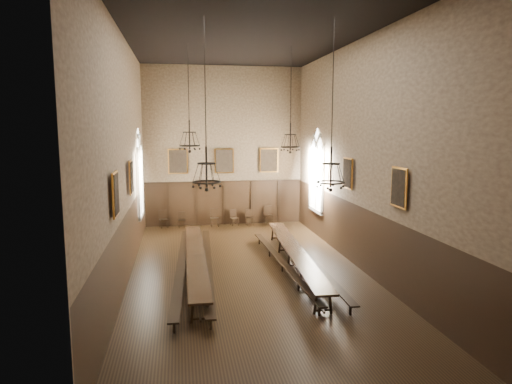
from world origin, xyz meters
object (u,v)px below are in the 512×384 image
object	(u,v)px
table_left	(196,264)
bench_left_inner	(208,266)
chair_1	(182,223)
bench_left_outer	(181,267)
chandelier_front_left	(206,172)
chair_6	(268,219)
chandelier_front_right	(331,172)
chair_0	(164,222)
chair_3	(215,221)
chair_4	(234,221)
bench_right_outer	(311,263)
chandelier_back_right	(290,140)
bench_right_inner	(282,265)
chandelier_back_left	(190,139)
table_right	(294,258)
chair_5	(250,221)

from	to	relation	value
table_left	bench_left_inner	size ratio (longest dim) A/B	0.94
bench_left_inner	chair_1	distance (m)	8.49
bench_left_outer	chandelier_front_left	distance (m)	4.65
chair_6	chandelier_front_right	size ratio (longest dim) A/B	0.20
bench_left_outer	chandelier_front_left	bearing A→B (deg)	-70.38
table_left	chair_0	xyz separation A→B (m)	(-1.47, 8.43, -0.10)
bench_left_inner	chair_3	size ratio (longest dim) A/B	10.48
bench_left_outer	chair_4	bearing A→B (deg)	70.23
bench_right_outer	chair_0	distance (m)	10.56
table_left	chair_0	world-z (taller)	chair_0
table_left	bench_left_inner	xyz separation A→B (m)	(0.44, -0.12, -0.09)
bench_right_outer	chandelier_back_right	bearing A→B (deg)	97.46
bench_right_inner	chandelier_back_left	world-z (taller)	chandelier_back_left
table_right	chair_1	distance (m)	9.38
chair_3	chair_0	bearing A→B (deg)	174.57
chair_3	chair_6	world-z (taller)	chair_6
bench_left_outer	bench_right_inner	world-z (taller)	bench_left_outer
chair_4	chandelier_front_left	size ratio (longest dim) A/B	0.17
table_right	bench_right_inner	xyz separation A→B (m)	(-0.58, -0.37, -0.13)
chair_0	chandelier_front_right	size ratio (longest dim) A/B	0.18
chair_5	chandelier_front_right	size ratio (longest dim) A/B	0.17
bench_left_inner	chair_1	world-z (taller)	chair_1
chair_6	chair_3	bearing A→B (deg)	178.56
chair_0	chair_1	world-z (taller)	chair_0
chair_0	bench_right_outer	bearing A→B (deg)	-70.17
chair_1	chandelier_front_left	world-z (taller)	chandelier_front_left
chair_0	chair_1	distance (m)	1.02
table_left	chandelier_back_left	bearing A→B (deg)	92.16
bench_left_outer	chandelier_back_left	xyz separation A→B (m)	(0.46, 2.43, 4.80)
chandelier_front_right	bench_left_outer	bearing A→B (deg)	149.01
bench_left_outer	table_left	bearing A→B (deg)	12.88
bench_left_inner	chair_4	xyz separation A→B (m)	(2.08, 8.53, -0.03)
table_left	chair_6	world-z (taller)	chair_6
bench_left_inner	chandelier_back_right	xyz separation A→B (m)	(3.76, 2.16, 4.75)
chair_3	chandelier_front_right	xyz separation A→B (m)	(2.92, -11.34, 3.85)
chair_3	chandelier_back_left	bearing A→B (deg)	-106.41
bench_right_outer	chair_6	xyz separation A→B (m)	(0.02, 8.72, 0.04)
bench_right_inner	chandelier_front_right	distance (m)	4.83
table_left	chair_6	size ratio (longest dim) A/B	9.63
table_right	chandelier_front_right	size ratio (longest dim) A/B	1.90
chandelier_front_left	chandelier_back_left	bearing A→B (deg)	94.69
chandelier_back_right	chandelier_front_right	distance (m)	5.16
bench_left_inner	chair_5	world-z (taller)	chair_5
chandelier_back_right	table_left	bearing A→B (deg)	-154.17
table_left	chair_3	world-z (taller)	chair_3
chair_0	chair_6	bearing A→B (deg)	-14.58
chair_6	bench_right_outer	bearing A→B (deg)	-94.26
bench_left_outer	chair_6	world-z (taller)	chair_6
chair_1	chandelier_back_left	world-z (taller)	chandelier_back_left
chair_3	chair_4	bearing A→B (deg)	3.28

